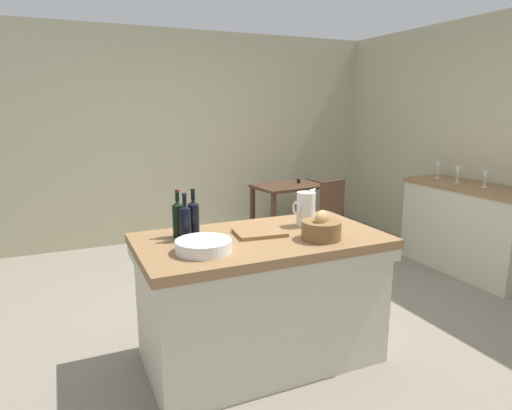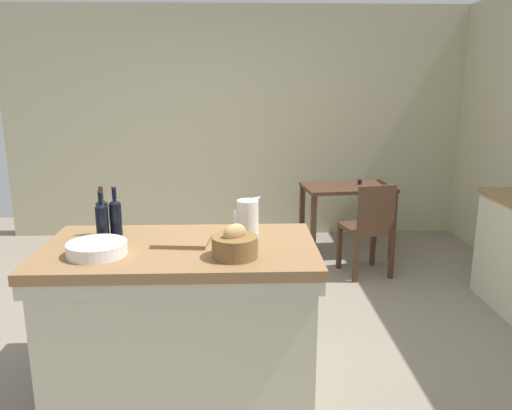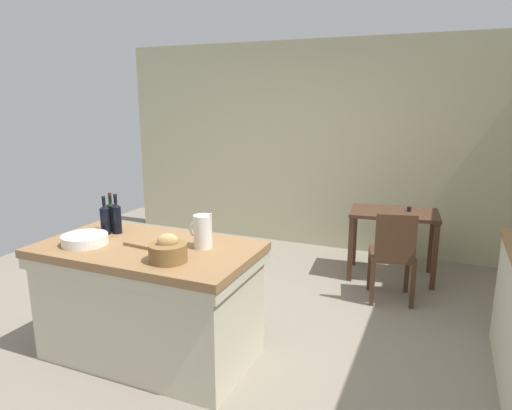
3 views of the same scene
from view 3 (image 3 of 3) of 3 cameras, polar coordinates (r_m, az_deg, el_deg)
name	(u,v)px [view 3 (image 3 of 3)]	position (r m, az deg, el deg)	size (l,w,h in m)	color
ground_plane	(225,333)	(3.90, -3.91, -15.79)	(6.76, 6.76, 0.00)	gray
wall_back	(315,146)	(5.88, 7.45, 7.35)	(5.32, 0.12, 2.60)	#B7B28E
island_table	(150,297)	(3.50, -13.25, -11.18)	(1.58, 0.87, 0.86)	olive
writing_desk	(393,222)	(5.03, 16.93, -2.09)	(0.95, 0.65, 0.78)	#472D1E
wooden_chair	(393,254)	(4.44, 16.84, -5.89)	(0.48, 0.48, 0.89)	#472D1E
pitcher	(203,231)	(3.21, -6.74, -3.29)	(0.17, 0.13, 0.28)	white
wash_bowl	(85,239)	(3.51, -20.75, -4.08)	(0.33, 0.33, 0.07)	white
bread_basket	(168,251)	(3.00, -11.03, -5.72)	(0.25, 0.25, 0.19)	brown
cutting_board	(152,242)	(3.38, -13.01, -4.61)	(0.32, 0.24, 0.02)	olive
wine_bottle_dark	(117,218)	(3.69, -17.14, -1.52)	(0.07, 0.07, 0.31)	black
wine_bottle_amber	(111,216)	(3.78, -17.76, -1.28)	(0.07, 0.07, 0.31)	black
wine_bottle_green	(105,219)	(3.70, -18.48, -1.67)	(0.07, 0.07, 0.30)	black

